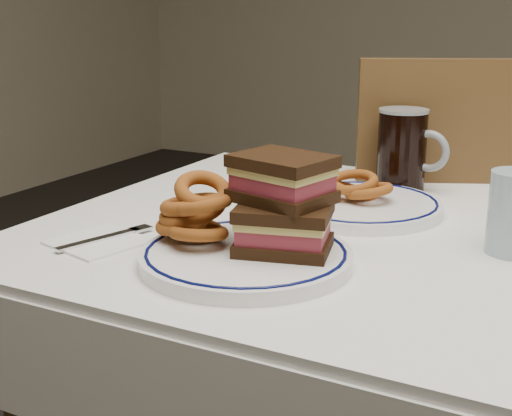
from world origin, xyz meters
The scene contains 10 objects.
dining_table centered at (0.00, 0.00, 0.64)m, with size 1.27×0.87×0.75m.
chair_far centered at (-0.10, 0.52, 0.54)m, with size 0.61×0.61×0.99m.
main_plate centered at (-0.22, -0.22, 0.76)m, with size 0.29×0.29×0.02m.
reuben_sandwich centered at (-0.18, -0.19, 0.83)m, with size 0.16×0.14×0.13m.
onion_rings_main centered at (-0.30, -0.21, 0.81)m, with size 0.13×0.12×0.11m.
ketchup_ramekin centered at (-0.22, -0.15, 0.79)m, with size 0.05×0.05×0.03m.
beer_mug centered at (-0.15, 0.28, 0.83)m, with size 0.14×0.09×0.16m.
far_plate centered at (-0.17, 0.10, 0.76)m, with size 0.28×0.28×0.02m.
onion_rings_far centered at (-0.18, 0.11, 0.79)m, with size 0.12×0.11×0.07m.
napkin_fork centered at (-0.45, -0.24, 0.75)m, with size 0.15×0.17×0.01m.
Camera 1 is at (0.23, -1.03, 1.09)m, focal length 50.00 mm.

